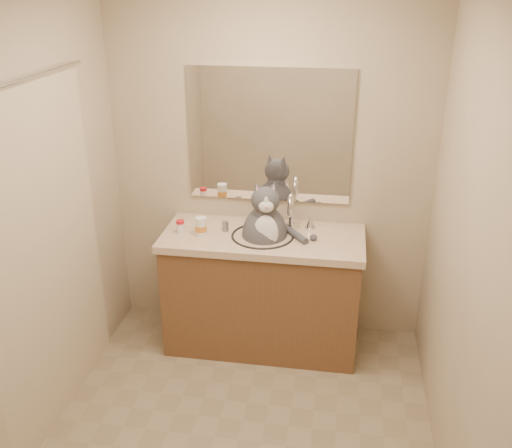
{
  "coord_description": "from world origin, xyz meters",
  "views": [
    {
      "loc": [
        0.49,
        -2.43,
        2.43
      ],
      "look_at": [
        0.0,
        0.65,
        1.06
      ],
      "focal_mm": 40.0,
      "sensor_mm": 36.0,
      "label": 1
    }
  ],
  "objects": [
    {
      "name": "pill_bottle_orange",
      "position": [
        -0.4,
        0.89,
        0.91
      ],
      "size": [
        0.1,
        0.1,
        0.13
      ],
      "rotation": [
        0.0,
        0.0,
        0.4
      ],
      "color": "white",
      "rests_on": "vanity"
    },
    {
      "name": "cat",
      "position": [
        0.01,
        0.95,
        0.88
      ],
      "size": [
        0.48,
        0.39,
        0.6
      ],
      "rotation": [
        0.0,
        0.0,
        0.22
      ],
      "color": "#4B4A4F",
      "rests_on": "vanity"
    },
    {
      "name": "pill_bottle_redcap",
      "position": [
        -0.55,
        0.91,
        0.9
      ],
      "size": [
        0.06,
        0.06,
        0.09
      ],
      "rotation": [
        0.0,
        0.0,
        0.15
      ],
      "color": "white",
      "rests_on": "vanity"
    },
    {
      "name": "vanity",
      "position": [
        0.0,
        0.96,
        0.44
      ],
      "size": [
        1.34,
        0.59,
        1.12
      ],
      "color": "brown",
      "rests_on": "ground"
    },
    {
      "name": "shower_curtain",
      "position": [
        -1.05,
        0.1,
        1.03
      ],
      "size": [
        0.02,
        1.3,
        1.93
      ],
      "color": "#C2B593",
      "rests_on": "ground"
    },
    {
      "name": "room",
      "position": [
        0.0,
        0.0,
        1.2
      ],
      "size": [
        2.22,
        2.52,
        2.42
      ],
      "color": "gray",
      "rests_on": "ground"
    },
    {
      "name": "mirror",
      "position": [
        0.0,
        1.24,
        1.45
      ],
      "size": [
        1.1,
        0.02,
        0.9
      ],
      "primitive_type": "cube",
      "color": "white",
      "rests_on": "room"
    },
    {
      "name": "grey_canister",
      "position": [
        -0.26,
        0.99,
        0.88
      ],
      "size": [
        0.05,
        0.05,
        0.07
      ],
      "rotation": [
        0.0,
        0.0,
        -0.08
      ],
      "color": "slate",
      "rests_on": "vanity"
    }
  ]
}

